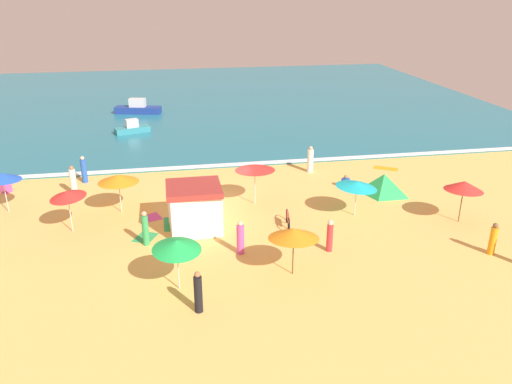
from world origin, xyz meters
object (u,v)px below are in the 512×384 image
(beach_umbrella_0, at_px, (67,194))
(beach_umbrella_3, at_px, (177,245))
(beachgoer_9, at_px, (493,239))
(small_boat_0, at_px, (132,128))
(beachgoer_2, at_px, (145,229))
(beachgoer_6, at_px, (330,236))
(beach_umbrella_7, at_px, (118,179))
(beachgoer_10, at_px, (198,293))
(beach_umbrella_8, at_px, (357,184))
(parked_bicycle, at_px, (288,219))
(beachgoer_11, at_px, (6,187))
(small_boat_1, at_px, (138,108))
(beach_umbrella_1, at_px, (294,233))
(beachgoer_5, at_px, (310,160))
(beachgoer_3, at_px, (240,239))
(beach_umbrella_2, at_px, (255,168))
(beach_umbrella_5, at_px, (464,186))
(beachgoer_8, at_px, (73,181))
(beach_umbrella_4, at_px, (2,177))
(beachgoer_4, at_px, (345,182))
(lifeguard_cabana, at_px, (194,207))
(beachgoer_0, at_px, (84,170))
(beach_tent, at_px, (384,184))

(beach_umbrella_0, relative_size, beach_umbrella_3, 0.90)
(beachgoer_9, distance_m, small_boat_0, 29.13)
(beachgoer_2, distance_m, beachgoer_6, 8.55)
(beach_umbrella_7, bearing_deg, beachgoer_10, -70.77)
(beachgoer_2, bearing_deg, beach_umbrella_8, 7.63)
(parked_bicycle, xyz_separation_m, beachgoer_2, (-7.02, -0.75, 0.44))
(beachgoer_11, bearing_deg, small_boat_1, 69.61)
(beach_umbrella_1, height_order, beachgoer_9, beach_umbrella_1)
(beachgoer_5, xyz_separation_m, beachgoer_11, (-18.62, -0.28, -0.48))
(beachgoer_3, relative_size, small_boat_0, 0.54)
(beach_umbrella_2, distance_m, beach_umbrella_5, 10.81)
(beach_umbrella_1, distance_m, beachgoer_8, 15.11)
(beachgoer_9, bearing_deg, small_boat_0, 125.58)
(beach_umbrella_2, bearing_deg, beach_umbrella_5, -22.70)
(beach_umbrella_3, xyz_separation_m, beachgoer_3, (2.86, 2.46, -1.23))
(beach_umbrella_1, xyz_separation_m, beachgoer_6, (2.14, 1.66, -1.14))
(beach_umbrella_4, relative_size, beachgoer_4, 3.42)
(beach_umbrella_4, xyz_separation_m, parked_bicycle, (14.44, -4.44, -1.64))
(beachgoer_3, bearing_deg, beach_umbrella_2, 73.37)
(beach_umbrella_2, xyz_separation_m, beach_umbrella_3, (-4.51, -7.98, -0.16))
(beachgoer_5, distance_m, beachgoer_9, 13.15)
(beach_umbrella_5, bearing_deg, beach_umbrella_3, -165.28)
(beach_umbrella_3, xyz_separation_m, beachgoer_11, (-9.64, 12.24, -1.64))
(beachgoer_9, bearing_deg, beachgoer_4, 112.40)
(beach_umbrella_4, bearing_deg, lifeguard_cabana, -21.89)
(beachgoer_4, xyz_separation_m, small_boat_0, (-13.21, 14.62, 0.13))
(parked_bicycle, relative_size, beachgoer_0, 1.07)
(lifeguard_cabana, height_order, beachgoer_8, lifeguard_cabana)
(beach_umbrella_2, relative_size, beachgoer_5, 1.40)
(beachgoer_10, distance_m, small_boat_0, 26.02)
(beachgoer_0, xyz_separation_m, beachgoer_11, (-4.36, -0.88, -0.46))
(beachgoer_5, bearing_deg, beach_umbrella_1, -109.02)
(beachgoer_10, bearing_deg, beach_umbrella_8, 39.40)
(lifeguard_cabana, bearing_deg, beachgoer_6, -29.59)
(beachgoer_2, distance_m, beachgoer_5, 13.36)
(beach_umbrella_0, relative_size, beach_umbrella_4, 0.87)
(beachgoer_6, bearing_deg, beach_umbrella_5, 13.65)
(beach_tent, distance_m, small_boat_1, 27.43)
(beachgoer_6, distance_m, beachgoer_9, 7.33)
(beach_tent, relative_size, parked_bicycle, 1.50)
(beach_umbrella_5, relative_size, beachgoer_10, 1.62)
(beachgoer_0, relative_size, beachgoer_5, 0.97)
(small_boat_1, bearing_deg, beach_umbrella_0, -95.43)
(beach_umbrella_3, height_order, beachgoer_2, beach_umbrella_3)
(beach_umbrella_3, xyz_separation_m, beachgoer_10, (0.66, -1.70, -1.16))
(beachgoer_11, bearing_deg, parked_bicycle, -25.87)
(beachgoer_6, height_order, small_boat_1, beachgoer_6)
(beach_umbrella_7, xyz_separation_m, beach_tent, (14.85, -0.23, -1.27))
(beachgoer_3, bearing_deg, beachgoer_5, 58.70)
(beachgoer_3, xyz_separation_m, beachgoer_5, (6.11, 10.06, 0.06))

